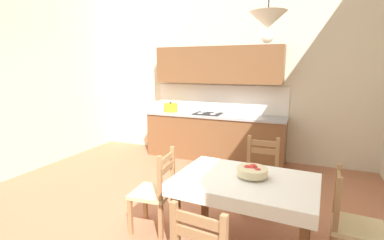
{
  "coord_description": "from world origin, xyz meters",
  "views": [
    {
      "loc": [
        1.61,
        -2.66,
        1.81
      ],
      "look_at": [
        0.04,
        1.13,
        1.04
      ],
      "focal_mm": 26.31,
      "sensor_mm": 36.0,
      "label": 1
    }
  ],
  "objects_px": {
    "dining_table": "(245,191)",
    "dining_chair_window_side": "(352,225)",
    "dining_chair_tv_side": "(155,192)",
    "pendant_lamp": "(268,21)",
    "kitchen_cabinetry": "(215,116)",
    "dining_chair_kitchen_side": "(260,176)",
    "fruit_bowl": "(252,171)"
  },
  "relations": [
    {
      "from": "dining_table",
      "to": "dining_chair_window_side",
      "type": "relative_size",
      "value": 1.48
    },
    {
      "from": "dining_table",
      "to": "dining_chair_kitchen_side",
      "type": "distance_m",
      "value": 0.91
    },
    {
      "from": "dining_chair_tv_side",
      "to": "fruit_bowl",
      "type": "height_order",
      "value": "dining_chair_tv_side"
    },
    {
      "from": "dining_chair_window_side",
      "to": "dining_chair_tv_side",
      "type": "bearing_deg",
      "value": -177.58
    },
    {
      "from": "kitchen_cabinetry",
      "to": "dining_table",
      "type": "relative_size",
      "value": 1.99
    },
    {
      "from": "dining_table",
      "to": "dining_chair_window_side",
      "type": "distance_m",
      "value": 0.96
    },
    {
      "from": "dining_chair_tv_side",
      "to": "dining_chair_window_side",
      "type": "bearing_deg",
      "value": 2.42
    },
    {
      "from": "fruit_bowl",
      "to": "pendant_lamp",
      "type": "xyz_separation_m",
      "value": [
        0.09,
        -0.04,
        1.38
      ]
    },
    {
      "from": "dining_table",
      "to": "dining_chair_kitchen_side",
      "type": "height_order",
      "value": "dining_chair_kitchen_side"
    },
    {
      "from": "dining_chair_tv_side",
      "to": "dining_chair_kitchen_side",
      "type": "relative_size",
      "value": 1.0
    },
    {
      "from": "pendant_lamp",
      "to": "fruit_bowl",
      "type": "bearing_deg",
      "value": 154.77
    },
    {
      "from": "dining_table",
      "to": "pendant_lamp",
      "type": "xyz_separation_m",
      "value": [
        0.14,
        0.02,
        1.58
      ]
    },
    {
      "from": "kitchen_cabinetry",
      "to": "pendant_lamp",
      "type": "distance_m",
      "value": 3.24
    },
    {
      "from": "kitchen_cabinetry",
      "to": "fruit_bowl",
      "type": "distance_m",
      "value": 2.88
    },
    {
      "from": "dining_chair_window_side",
      "to": "pendant_lamp",
      "type": "distance_m",
      "value": 1.93
    },
    {
      "from": "fruit_bowl",
      "to": "kitchen_cabinetry",
      "type": "bearing_deg",
      "value": 115.14
    },
    {
      "from": "kitchen_cabinetry",
      "to": "dining_table",
      "type": "xyz_separation_m",
      "value": [
        1.17,
        -2.66,
        -0.24
      ]
    },
    {
      "from": "kitchen_cabinetry",
      "to": "dining_chair_tv_side",
      "type": "bearing_deg",
      "value": -86.15
    },
    {
      "from": "dining_chair_tv_side",
      "to": "pendant_lamp",
      "type": "height_order",
      "value": "pendant_lamp"
    },
    {
      "from": "dining_table",
      "to": "fruit_bowl",
      "type": "height_order",
      "value": "fruit_bowl"
    },
    {
      "from": "pendant_lamp",
      "to": "dining_chair_kitchen_side",
      "type": "bearing_deg",
      "value": 98.04
    },
    {
      "from": "dining_chair_tv_side",
      "to": "dining_chair_window_side",
      "type": "relative_size",
      "value": 1.0
    },
    {
      "from": "dining_chair_tv_side",
      "to": "pendant_lamp",
      "type": "relative_size",
      "value": 1.16
    },
    {
      "from": "dining_table",
      "to": "fruit_bowl",
      "type": "relative_size",
      "value": 4.59
    },
    {
      "from": "dining_chair_window_side",
      "to": "dining_chair_kitchen_side",
      "type": "bearing_deg",
      "value": 138.19
    },
    {
      "from": "kitchen_cabinetry",
      "to": "dining_chair_kitchen_side",
      "type": "height_order",
      "value": "kitchen_cabinetry"
    },
    {
      "from": "kitchen_cabinetry",
      "to": "dining_chair_tv_side",
      "type": "xyz_separation_m",
      "value": [
        0.18,
        -2.68,
        -0.41
      ]
    },
    {
      "from": "fruit_bowl",
      "to": "pendant_lamp",
      "type": "relative_size",
      "value": 0.37
    },
    {
      "from": "dining_chair_tv_side",
      "to": "fruit_bowl",
      "type": "distance_m",
      "value": 1.11
    },
    {
      "from": "dining_chair_window_side",
      "to": "pendant_lamp",
      "type": "height_order",
      "value": "pendant_lamp"
    },
    {
      "from": "dining_table",
      "to": "fruit_bowl",
      "type": "xyz_separation_m",
      "value": [
        0.05,
        0.06,
        0.19
      ]
    },
    {
      "from": "dining_table",
      "to": "dining_chair_kitchen_side",
      "type": "xyz_separation_m",
      "value": [
        0.01,
        0.89,
        -0.18
      ]
    }
  ]
}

